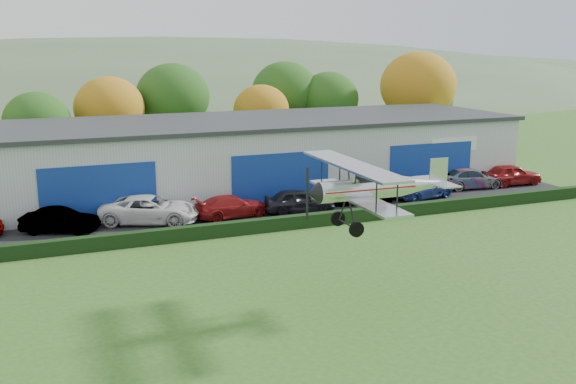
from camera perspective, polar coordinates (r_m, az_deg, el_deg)
name	(u,v)px	position (r m, az deg, el deg)	size (l,w,h in m)	color
ground	(374,356)	(24.03, 7.52, -13.97)	(300.00, 300.00, 0.00)	#32581B
apron	(258,210)	(43.27, -2.61, -1.62)	(48.00, 9.00, 0.05)	black
hedge	(285,223)	(38.83, -0.27, -2.72)	(46.00, 0.60, 0.80)	black
hangar	(252,153)	(49.83, -3.12, 3.38)	(40.60, 12.60, 5.30)	#B2B7BC
tree_belt	(164,103)	(60.57, -10.81, 7.65)	(75.70, 13.22, 10.12)	#3D2614
distant_hills	(59,150)	(160.51, -19.34, 3.51)	(430.00, 196.00, 56.00)	#4C6642
car_1	(60,221)	(40.21, -19.30, -2.36)	(1.52, 4.37, 1.44)	gray
car_2	(150,209)	(40.88, -11.95, -1.50)	(2.77, 6.02, 1.67)	silver
car_3	(231,206)	(41.52, -4.96, -1.25)	(1.95, 4.79, 1.39)	maroon
car_4	(299,201)	(42.44, 1.00, -0.77)	(1.85, 4.60, 1.57)	black
car_5	(359,194)	(45.01, 6.25, -0.16)	(1.51, 4.32, 1.42)	gray
car_6	(422,188)	(47.53, 11.61, 0.33)	(2.30, 4.99, 1.39)	navy
car_7	(470,178)	(51.63, 15.58, 1.17)	(2.12, 5.23, 1.52)	gray
car_8	(511,174)	(53.75, 18.92, 1.46)	(1.94, 4.81, 1.64)	maroon
biplane	(373,186)	(27.37, 7.43, 0.51)	(6.59, 7.50, 2.82)	silver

